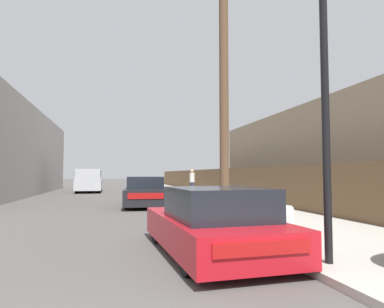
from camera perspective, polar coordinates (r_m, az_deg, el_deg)
The scene contains 10 objects.
sidewalk_curb at distance 25.58m, azimuth -1.98°, elevation -6.54°, with size 4.20×63.00×0.12m, color #ADA89E.
discarded_fridge at distance 8.21m, azimuth 11.39°, elevation -10.41°, with size 0.83×1.70×0.70m.
parked_sports_car_red at distance 6.43m, azimuth 3.57°, elevation -11.55°, with size 2.02×4.13×1.23m.
car_parked_mid at distance 15.91m, azimuth -7.81°, elevation -6.34°, with size 2.17×4.56×1.36m.
pickup_truck at distance 29.00m, azimuth -16.75°, elevation -4.29°, with size 1.99×5.58×1.87m.
utility_pole at distance 11.34m, azimuth 5.33°, elevation 12.43°, with size 1.80×0.30×8.64m.
street_lamp at distance 5.81m, azimuth 21.30°, elevation 9.39°, with size 0.26×0.26×4.48m.
wooden_fence at distance 24.42m, azimuth 3.27°, elevation -4.55°, with size 0.08×45.31×1.70m, color brown.
building_right_house at distance 17.91m, azimuth 27.56°, elevation -0.06°, with size 6.00×22.25×4.77m, color gray.
pedestrian at distance 23.23m, azimuth 0.02°, elevation -4.58°, with size 0.34×0.34×1.69m.
Camera 1 is at (0.42, -1.57, 1.47)m, focal length 32.00 mm.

